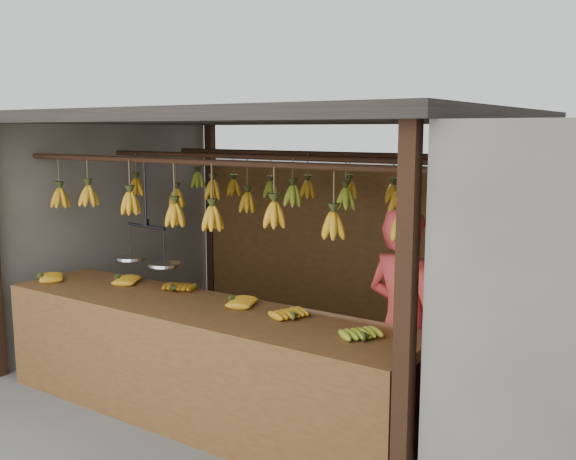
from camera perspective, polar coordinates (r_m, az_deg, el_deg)
The scene contains 8 objects.
ground at distance 6.20m, azimuth -1.59°, elevation -12.32°, with size 80.00×80.00×0.00m, color #5B5B57.
stall at distance 6.05m, azimuth 0.15°, elevation 6.33°, with size 4.30×3.30×2.40m.
neighbor_left at distance 8.48m, azimuth -21.82°, elevation 0.85°, with size 3.00×3.00×2.30m, color slate.
counter at distance 5.00m, azimuth -8.96°, elevation -9.09°, with size 3.67×0.83×0.96m.
hanging_bananas at distance 5.81m, azimuth -1.51°, elevation 2.83°, with size 3.64×2.24×0.39m.
balance_scale at distance 5.48m, azimuth -12.40°, elevation -2.21°, with size 0.69×0.29×0.86m.
vendor at distance 4.67m, azimuth 10.24°, elevation -8.46°, with size 0.63×0.41×1.73m, color #BF3333.
bag_bundles at distance 6.33m, azimuth 20.32°, elevation -3.07°, with size 0.08×0.26×1.29m.
Camera 1 is at (3.38, -4.69, 2.25)m, focal length 40.00 mm.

